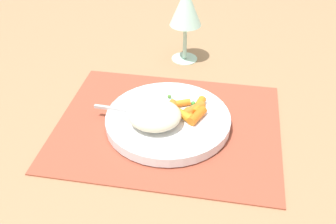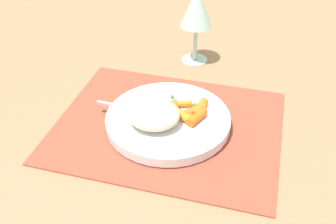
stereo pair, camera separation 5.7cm
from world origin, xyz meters
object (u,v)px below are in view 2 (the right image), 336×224
at_px(rice_mound, 153,114).
at_px(fork, 155,112).
at_px(carrot_portion, 188,112).
at_px(wine_glass, 197,9).
at_px(plate, 168,120).

height_order(rice_mound, fork, rice_mound).
distance_m(rice_mound, fork, 0.03).
xyz_separation_m(carrot_portion, wine_glass, (-0.04, 0.26, 0.10)).
relative_size(plate, wine_glass, 1.32).
xyz_separation_m(plate, carrot_portion, (0.04, 0.01, 0.02)).
height_order(plate, wine_glass, wine_glass).
bearing_deg(fork, plate, -2.39).
bearing_deg(fork, wine_glass, 85.86).
distance_m(fork, wine_glass, 0.29).
xyz_separation_m(rice_mound, fork, (-0.01, 0.03, -0.02)).
bearing_deg(plate, fork, 177.61).
xyz_separation_m(plate, rice_mound, (-0.02, -0.03, 0.03)).
distance_m(carrot_portion, wine_glass, 0.28).
bearing_deg(rice_mound, plate, 52.93).
xyz_separation_m(rice_mound, carrot_portion, (0.06, 0.04, -0.01)).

